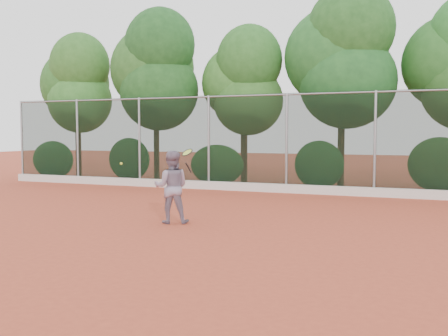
% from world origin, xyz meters
% --- Properties ---
extents(ground, '(80.00, 80.00, 0.00)m').
position_xyz_m(ground, '(0.00, 0.00, 0.00)').
color(ground, '#B04229').
rests_on(ground, ground).
extents(concrete_curb, '(24.00, 0.20, 0.30)m').
position_xyz_m(concrete_curb, '(0.00, 6.82, 0.15)').
color(concrete_curb, silver).
rests_on(concrete_curb, ground).
extents(tennis_player, '(1.00, 0.89, 1.69)m').
position_xyz_m(tennis_player, '(-0.94, 0.05, 0.84)').
color(tennis_player, gray).
rests_on(tennis_player, ground).
extents(chainlink_fence, '(24.09, 0.09, 3.50)m').
position_xyz_m(chainlink_fence, '(-0.00, 7.00, 1.86)').
color(chainlink_fence, black).
rests_on(chainlink_fence, ground).
extents(foliage_backdrop, '(23.70, 3.63, 7.55)m').
position_xyz_m(foliage_backdrop, '(-0.55, 8.98, 4.40)').
color(foliage_backdrop, '#3C2317').
rests_on(foliage_backdrop, ground).
extents(tennis_racket, '(0.33, 0.32, 0.55)m').
position_xyz_m(tennis_racket, '(-0.49, -0.01, 1.62)').
color(tennis_racket, black).
rests_on(tennis_racket, ground).
extents(tennis_ball_in_flight, '(0.06, 0.06, 0.06)m').
position_xyz_m(tennis_ball_in_flight, '(-1.98, -0.43, 1.40)').
color(tennis_ball_in_flight, gold).
rests_on(tennis_ball_in_flight, ground).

